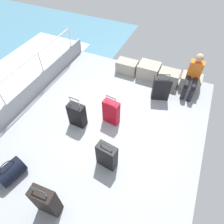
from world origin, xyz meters
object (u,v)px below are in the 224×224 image
at_px(passenger_seated, 194,74).
at_px(cargo_crate_3, 190,82).
at_px(cargo_crate_1, 149,70).
at_px(suitcase_3, 77,115).
at_px(duffel_bag, 11,171).
at_px(suitcase_4, 46,201).
at_px(suitcase_2, 161,89).
at_px(cargo_crate_0, 127,67).
at_px(suitcase_1, 107,156).
at_px(suitcase_0, 111,112).
at_px(cargo_crate_2, 169,78).

bearing_deg(passenger_seated, cargo_crate_3, 90.00).
height_order(cargo_crate_1, suitcase_3, suitcase_3).
xyz_separation_m(cargo_crate_1, duffel_bag, (-1.45, -4.03, -0.04)).
distance_m(cargo_crate_1, suitcase_4, 4.25).
bearing_deg(suitcase_2, suitcase_3, -132.91).
distance_m(cargo_crate_3, suitcase_3, 3.23).
bearing_deg(suitcase_4, cargo_crate_3, 68.79).
xyz_separation_m(suitcase_2, suitcase_4, (-0.99, -3.46, 0.03)).
xyz_separation_m(cargo_crate_0, suitcase_3, (-0.31, -2.34, 0.12)).
distance_m(passenger_seated, duffel_bag, 4.69).
relative_size(cargo_crate_3, suitcase_3, 0.70).
bearing_deg(cargo_crate_3, duffel_bag, -123.28).
relative_size(cargo_crate_3, duffel_bag, 1.04).
relative_size(cargo_crate_0, duffel_bag, 1.16).
bearing_deg(suitcase_3, suitcase_1, -32.16).
relative_size(cargo_crate_1, suitcase_0, 0.80).
relative_size(cargo_crate_3, suitcase_1, 0.82).
relative_size(cargo_crate_0, suitcase_3, 0.78).
xyz_separation_m(suitcase_4, duffel_bag, (-1.01, 0.19, -0.18)).
distance_m(passenger_seated, suitcase_2, 0.90).
bearing_deg(suitcase_0, suitcase_2, 56.00).
bearing_deg(cargo_crate_3, cargo_crate_1, -179.86).
relative_size(cargo_crate_1, suitcase_1, 0.89).
height_order(cargo_crate_1, passenger_seated, passenger_seated).
relative_size(cargo_crate_1, cargo_crate_2, 1.08).
bearing_deg(suitcase_1, cargo_crate_0, 103.97).
bearing_deg(suitcase_0, suitcase_4, -93.92).
height_order(cargo_crate_3, suitcase_4, suitcase_4).
xyz_separation_m(suitcase_3, duffel_bag, (-0.48, -1.64, -0.13)).
relative_size(cargo_crate_2, suitcase_1, 0.82).
bearing_deg(cargo_crate_0, cargo_crate_3, 1.50).
distance_m(cargo_crate_1, suitcase_1, 3.06).
bearing_deg(duffel_bag, suitcase_3, 73.57).
relative_size(cargo_crate_0, suitcase_2, 0.82).
xyz_separation_m(cargo_crate_2, suitcase_2, (-0.05, -0.68, 0.12)).
height_order(suitcase_1, suitcase_4, suitcase_4).
xyz_separation_m(cargo_crate_3, suitcase_2, (-0.65, -0.76, 0.13)).
height_order(suitcase_0, duffel_bag, suitcase_0).
relative_size(cargo_crate_1, suitcase_4, 0.75).
height_order(cargo_crate_3, duffel_bag, duffel_bag).
height_order(cargo_crate_2, suitcase_1, suitcase_1).
height_order(cargo_crate_1, suitcase_1, suitcase_1).
bearing_deg(suitcase_2, passenger_seated, 41.94).
relative_size(suitcase_0, suitcase_1, 1.12).
bearing_deg(suitcase_3, cargo_crate_1, 68.00).
relative_size(cargo_crate_2, passenger_seated, 0.54).
relative_size(passenger_seated, suitcase_0, 1.37).
distance_m(suitcase_2, suitcase_4, 3.60).
relative_size(suitcase_2, duffel_bag, 1.40).
height_order(passenger_seated, suitcase_4, passenger_seated).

